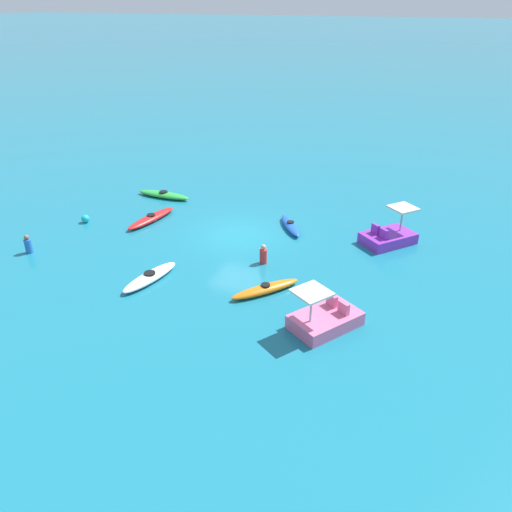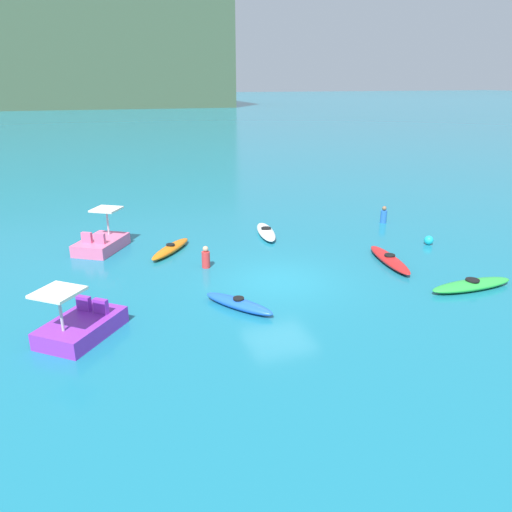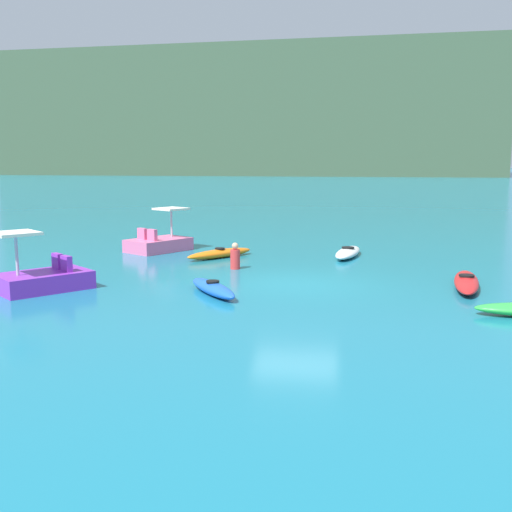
% 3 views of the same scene
% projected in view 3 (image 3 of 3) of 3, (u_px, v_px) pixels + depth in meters
% --- Properties ---
extents(ground_plane, '(600.00, 600.00, 0.00)m').
position_uv_depth(ground_plane, '(296.00, 284.00, 17.82)').
color(ground_plane, '#19728C').
extents(headland_cliff, '(121.88, 64.21, 29.45)m').
position_uv_depth(headland_cliff, '(257.00, 118.00, 163.75)').
color(headland_cliff, '#42563D').
rests_on(headland_cliff, ground_plane).
extents(kayak_red, '(1.20, 3.41, 0.37)m').
position_uv_depth(kayak_red, '(466.00, 282.00, 17.29)').
color(kayak_red, red).
rests_on(kayak_red, ground_plane).
extents(kayak_white, '(1.28, 3.02, 0.37)m').
position_uv_depth(kayak_white, '(348.00, 252.00, 22.83)').
color(kayak_white, white).
rests_on(kayak_white, ground_plane).
extents(kayak_blue, '(1.95, 2.49, 0.37)m').
position_uv_depth(kayak_blue, '(213.00, 288.00, 16.45)').
color(kayak_blue, blue).
rests_on(kayak_blue, ground_plane).
extents(kayak_orange, '(2.31, 2.64, 0.37)m').
position_uv_depth(kayak_orange, '(220.00, 253.00, 22.60)').
color(kayak_orange, orange).
rests_on(kayak_orange, ground_plane).
extents(pedal_boat_pink, '(2.56, 2.83, 1.68)m').
position_uv_depth(pedal_boat_pink, '(159.00, 243.00, 24.24)').
color(pedal_boat_pink, pink).
rests_on(pedal_boat_pink, ground_plane).
extents(pedal_boat_purple, '(2.70, 2.80, 1.68)m').
position_uv_depth(pedal_boat_purple, '(43.00, 278.00, 16.92)').
color(pedal_boat_purple, purple).
rests_on(pedal_boat_purple, ground_plane).
extents(person_near_shore, '(0.44, 0.44, 0.88)m').
position_uv_depth(person_near_shore, '(235.00, 257.00, 20.23)').
color(person_near_shore, red).
rests_on(person_near_shore, ground_plane).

